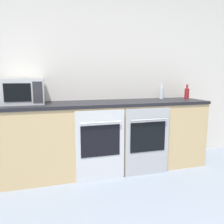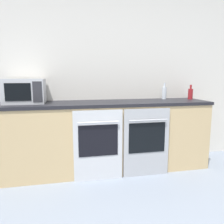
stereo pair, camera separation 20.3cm
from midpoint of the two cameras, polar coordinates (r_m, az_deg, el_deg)
name	(u,v)px [view 1 (the left image)]	position (r m, az deg, el deg)	size (l,w,h in m)	color
wall_back	(101,73)	(3.16, -4.78, 10.19)	(10.00, 0.06, 2.60)	silver
counter_back	(107,136)	(2.94, -3.31, -6.25)	(2.73, 0.62, 0.92)	tan
oven_left	(100,145)	(2.62, -5.31, -8.72)	(0.59, 0.06, 0.86)	silver
oven_right	(147,141)	(2.79, 7.14, -7.64)	(0.59, 0.06, 0.86)	#A8AAAF
microwave	(24,91)	(2.88, -24.02, 4.94)	(0.48, 0.40, 0.30)	#B7BABF
bottle_clear	(162,92)	(3.33, 11.13, 5.04)	(0.07, 0.07, 0.24)	silver
bottle_red	(187,93)	(3.41, 17.35, 4.71)	(0.07, 0.07, 0.21)	maroon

